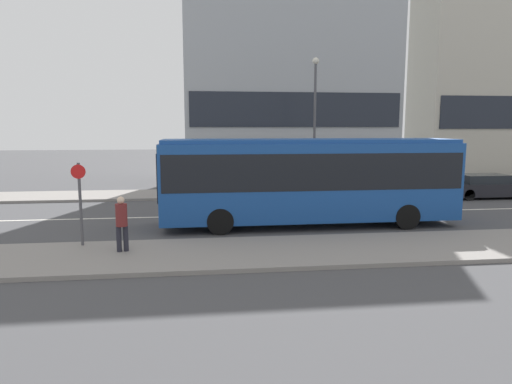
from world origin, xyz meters
TOP-DOWN VIEW (x-y plane):
  - ground_plane at (0.00, 0.00)m, footprint 120.00×120.00m
  - sidewalk_near at (0.00, -6.25)m, footprint 44.00×3.50m
  - sidewalk_far at (0.00, 6.25)m, footprint 44.00×3.50m
  - lane_centerline at (0.00, 0.00)m, footprint 41.80×0.16m
  - apartment_block_left_tower at (4.33, 12.56)m, footprint 14.28×6.20m
  - city_bus at (2.24, -2.38)m, footprint 11.39×2.56m
  - parked_car_0 at (13.41, 3.26)m, footprint 4.49×1.72m
  - pedestrian_near_stop at (-4.30, -5.86)m, footprint 0.34×0.34m
  - bus_stop_sign at (-5.68, -4.96)m, footprint 0.44×0.12m
  - street_lamp at (4.40, 5.25)m, footprint 0.36×0.36m

SIDE VIEW (x-z plane):
  - ground_plane at x=0.00m, z-range 0.00..0.00m
  - lane_centerline at x=0.00m, z-range 0.00..0.01m
  - sidewalk_near at x=0.00m, z-range 0.00..0.13m
  - sidewalk_far at x=0.00m, z-range 0.00..0.13m
  - parked_car_0 at x=13.41m, z-range -0.03..1.25m
  - pedestrian_near_stop at x=-4.30m, z-range 0.24..1.91m
  - bus_stop_sign at x=-5.68m, z-range 0.35..2.96m
  - city_bus at x=2.24m, z-range 0.25..3.62m
  - street_lamp at x=4.40m, z-range 0.91..8.33m
  - apartment_block_left_tower at x=4.33m, z-range -0.01..17.90m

